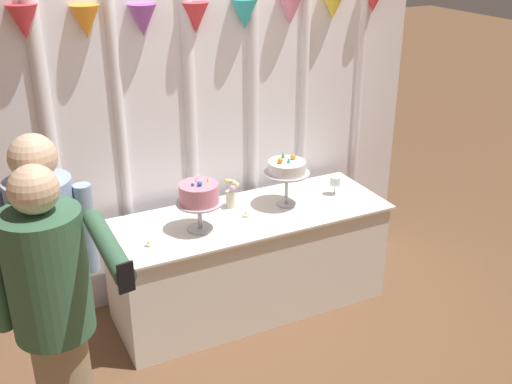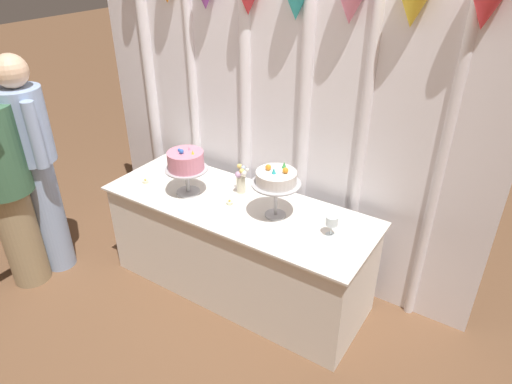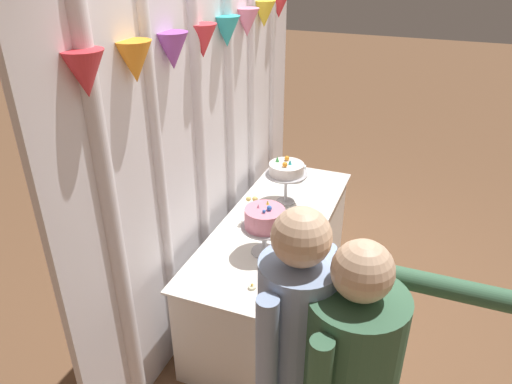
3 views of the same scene
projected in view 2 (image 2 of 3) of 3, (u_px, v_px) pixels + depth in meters
ground_plane at (231, 293)px, 3.39m from camera, size 24.00×24.00×0.00m
draped_curtain at (269, 104)px, 3.17m from camera, size 3.07×0.18×2.41m
cake_table at (238, 247)px, 3.28m from camera, size 1.91×0.70×0.73m
cake_display_nearleft at (186, 163)px, 3.11m from camera, size 0.30×0.30×0.35m
cake_display_nearright at (276, 180)px, 2.84m from camera, size 0.31×0.31×0.36m
wine_glass at (332, 221)px, 2.73m from camera, size 0.08×0.08×0.14m
flower_vase at (241, 180)px, 3.18m from camera, size 0.09×0.09×0.21m
tealight_far_left at (145, 182)px, 3.35m from camera, size 0.05×0.05×0.03m
tealight_near_left at (230, 203)px, 3.09m from camera, size 0.04×0.04×0.04m
guest_man_dark_suit at (34, 160)px, 3.23m from camera, size 0.46×0.39×1.67m
guest_girl_blue_dress at (2, 178)px, 3.10m from camera, size 0.51×0.86×1.61m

